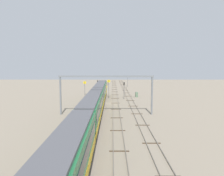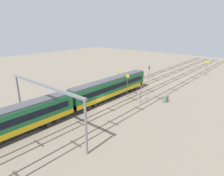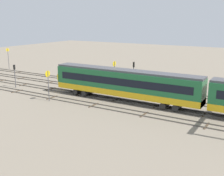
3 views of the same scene
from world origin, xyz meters
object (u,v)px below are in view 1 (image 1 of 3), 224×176
relay_cabinet (137,95)px  signal_light_trackside_departure (124,88)px  speed_sign_near_foreground (109,86)px  speed_sign_mid_trackside (85,86)px  train (84,126)px  signal_light_trackside_approach (98,84)px  speed_sign_far_trackside (128,80)px  overhead_gantry (106,85)px

relay_cabinet → signal_light_trackside_departure: bearing=133.2°
speed_sign_near_foreground → speed_sign_mid_trackside: size_ratio=1.20×
train → signal_light_trackside_departure: 39.17m
train → signal_light_trackside_departure: (38.54, -6.95, 0.64)m
speed_sign_near_foreground → relay_cabinet: 9.73m
signal_light_trackside_approach → relay_cabinet: size_ratio=2.74×
signal_light_trackside_approach → signal_light_trackside_departure: (-19.68, -9.32, 0.49)m
speed_sign_far_trackside → signal_light_trackside_departure: 37.21m
train → speed_sign_mid_trackside: train is taller
signal_light_trackside_approach → speed_sign_mid_trackside: bearing=163.0°
speed_sign_near_foreground → speed_sign_mid_trackside: 10.77m
speed_sign_mid_trackside → relay_cabinet: size_ratio=3.07×
speed_sign_mid_trackside → signal_light_trackside_departure: bearing=-122.1°
speed_sign_near_foreground → speed_sign_far_trackside: size_ratio=1.09×
signal_light_trackside_departure → overhead_gantry: bearing=167.0°
overhead_gantry → signal_light_trackside_departure: overhead_gantry is taller
speed_sign_far_trackside → signal_light_trackside_departure: speed_sign_far_trackside is taller
speed_sign_near_foreground → signal_light_trackside_approach: 19.13m
signal_light_trackside_approach → relay_cabinet: 20.84m
train → overhead_gantry: overhead_gantry is taller
train → relay_cabinet: bearing=-14.7°
train → overhead_gantry: bearing=-7.0°
signal_light_trackside_approach → train: bearing=-177.7°
overhead_gantry → relay_cabinet: 26.79m
train → overhead_gantry: size_ratio=5.16×
train → signal_light_trackside_departure: signal_light_trackside_departure is taller
speed_sign_near_foreground → signal_light_trackside_approach: (18.52, 4.70, -0.88)m
overhead_gantry → speed_sign_near_foreground: 21.98m
train → signal_light_trackside_departure: size_ratio=19.65×
train → speed_sign_far_trackside: bearing=-8.0°
signal_light_trackside_departure → signal_light_trackside_approach: bearing=25.3°
speed_sign_near_foreground → speed_sign_far_trackside: 36.80m
train → relay_cabinet: train is taller
train → speed_sign_mid_trackside: (46.62, 5.91, 0.51)m
speed_sign_far_trackside → relay_cabinet: speed_sign_far_trackside is taller
train → speed_sign_far_trackside: 76.31m
overhead_gantry → speed_sign_near_foreground: overhead_gantry is taller
signal_light_trackside_departure → train: bearing=169.8°
overhead_gantry → speed_sign_mid_trackside: overhead_gantry is taller
train → speed_sign_mid_trackside: bearing=7.2°
signal_light_trackside_approach → speed_sign_far_trackside: bearing=-36.8°
speed_sign_near_foreground → speed_sign_far_trackside: (35.87, -8.26, -0.32)m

